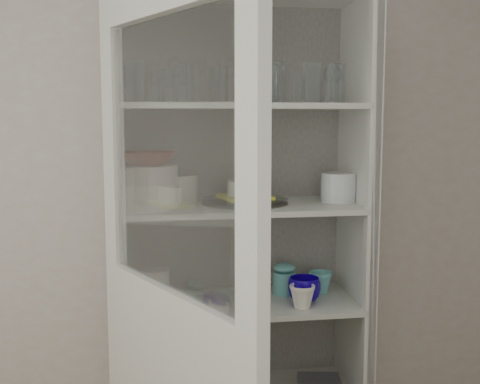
# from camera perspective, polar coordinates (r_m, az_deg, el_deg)

# --- Properties ---
(wall_back) EXTENTS (3.60, 0.02, 2.60)m
(wall_back) POSITION_cam_1_polar(r_m,az_deg,el_deg) (2.62, -5.09, 0.33)
(wall_back) COLOR #BEAE9E
(wall_back) RESTS_ON ground
(pantry_cabinet) EXTENTS (1.00, 0.45, 2.10)m
(pantry_cabinet) POSITION_cam_1_polar(r_m,az_deg,el_deg) (2.55, -0.22, -8.08)
(pantry_cabinet) COLOR silver
(pantry_cabinet) RESTS_ON floor
(cupboard_door) EXTENTS (0.43, 0.83, 2.00)m
(cupboard_door) POSITION_cam_1_polar(r_m,az_deg,el_deg) (1.89, -6.38, -15.87)
(cupboard_door) COLOR silver
(cupboard_door) RESTS_ON floor
(tumbler_0) EXTENTS (0.10, 0.10, 0.15)m
(tumbler_0) POSITION_cam_1_polar(r_m,az_deg,el_deg) (2.23, -10.06, 10.33)
(tumbler_0) COLOR silver
(tumbler_0) RESTS_ON shelf_glass
(tumbler_1) EXTENTS (0.08, 0.08, 0.12)m
(tumbler_1) POSITION_cam_1_polar(r_m,az_deg,el_deg) (2.26, -6.63, 9.97)
(tumbler_1) COLOR silver
(tumbler_1) RESTS_ON shelf_glass
(tumbler_2) EXTENTS (0.09, 0.09, 0.14)m
(tumbler_2) POSITION_cam_1_polar(r_m,az_deg,el_deg) (2.23, -5.19, 10.22)
(tumbler_2) COLOR silver
(tumbler_2) RESTS_ON shelf_glass
(tumbler_3) EXTENTS (0.09, 0.09, 0.15)m
(tumbler_3) POSITION_cam_1_polar(r_m,az_deg,el_deg) (2.29, 3.32, 10.35)
(tumbler_3) COLOR silver
(tumbler_3) RESTS_ON shelf_glass
(tumbler_4) EXTENTS (0.09, 0.09, 0.14)m
(tumbler_4) POSITION_cam_1_polar(r_m,az_deg,el_deg) (2.29, 2.71, 10.19)
(tumbler_4) COLOR silver
(tumbler_4) RESTS_ON shelf_glass
(tumbler_5) EXTENTS (0.10, 0.10, 0.15)m
(tumbler_5) POSITION_cam_1_polar(r_m,az_deg,el_deg) (2.32, 6.85, 10.23)
(tumbler_5) COLOR silver
(tumbler_5) RESTS_ON shelf_glass
(tumbler_6) EXTENTS (0.09, 0.09, 0.15)m
(tumbler_6) POSITION_cam_1_polar(r_m,az_deg,el_deg) (2.36, 9.06, 10.13)
(tumbler_6) COLOR silver
(tumbler_6) RESTS_ON shelf_glass
(tumbler_7) EXTENTS (0.10, 0.10, 0.16)m
(tumbler_7) POSITION_cam_1_polar(r_m,az_deg,el_deg) (2.39, -9.99, 10.14)
(tumbler_7) COLOR silver
(tumbler_7) RESTS_ON shelf_glass
(tumbler_8) EXTENTS (0.07, 0.07, 0.13)m
(tumbler_8) POSITION_cam_1_polar(r_m,az_deg,el_deg) (2.36, -7.74, 9.86)
(tumbler_8) COLOR silver
(tumbler_8) RESTS_ON shelf_glass
(tumbler_9) EXTENTS (0.09, 0.09, 0.14)m
(tumbler_9) POSITION_cam_1_polar(r_m,az_deg,el_deg) (2.36, -1.99, 10.12)
(tumbler_9) COLOR silver
(tumbler_9) RESTS_ON shelf_glass
(tumbler_10) EXTENTS (0.07, 0.07, 0.13)m
(tumbler_10) POSITION_cam_1_polar(r_m,az_deg,el_deg) (2.41, 0.47, 9.88)
(tumbler_10) COLOR silver
(tumbler_10) RESTS_ON shelf_glass
(tumbler_11) EXTENTS (0.08, 0.08, 0.13)m
(tumbler_11) POSITION_cam_1_polar(r_m,az_deg,el_deg) (2.44, 5.48, 9.81)
(tumbler_11) COLOR silver
(tumbler_11) RESTS_ON shelf_glass
(goblet_0) EXTENTS (0.07, 0.07, 0.15)m
(goblet_0) POSITION_cam_1_polar(r_m,az_deg,el_deg) (2.45, -7.77, 10.07)
(goblet_0) COLOR silver
(goblet_0) RESTS_ON shelf_glass
(goblet_1) EXTENTS (0.07, 0.07, 0.15)m
(goblet_1) POSITION_cam_1_polar(r_m,az_deg,el_deg) (2.48, -5.09, 10.04)
(goblet_1) COLOR silver
(goblet_1) RESTS_ON shelf_glass
(goblet_2) EXTENTS (0.08, 0.08, 0.19)m
(goblet_2) POSITION_cam_1_polar(r_m,az_deg,el_deg) (2.52, 2.11, 10.47)
(goblet_2) COLOR silver
(goblet_2) RESTS_ON shelf_glass
(goblet_3) EXTENTS (0.08, 0.08, 0.18)m
(goblet_3) POSITION_cam_1_polar(r_m,az_deg,el_deg) (2.60, 8.73, 10.20)
(goblet_3) COLOR silver
(goblet_3) RESTS_ON shelf_glass
(plate_stack_front) EXTENTS (0.22, 0.22, 0.10)m
(plate_stack_front) POSITION_cam_1_polar(r_m,az_deg,el_deg) (2.32, -8.65, -0.37)
(plate_stack_front) COLOR white
(plate_stack_front) RESTS_ON shelf_plates
(plate_stack_back) EXTENTS (0.21, 0.21, 0.11)m
(plate_stack_back) POSITION_cam_1_polar(r_m,az_deg,el_deg) (2.50, -6.33, 0.39)
(plate_stack_back) COLOR white
(plate_stack_back) RESTS_ON shelf_plates
(cream_bowl) EXTENTS (0.27, 0.27, 0.07)m
(cream_bowl) POSITION_cam_1_polar(r_m,az_deg,el_deg) (2.31, -8.69, 1.69)
(cream_bowl) COLOR beige
(cream_bowl) RESTS_ON plate_stack_front
(terracotta_bowl) EXTENTS (0.27, 0.27, 0.05)m
(terracotta_bowl) POSITION_cam_1_polar(r_m,az_deg,el_deg) (2.30, -8.72, 3.19)
(terracotta_bowl) COLOR maroon
(terracotta_bowl) RESTS_ON cream_bowl
(glass_platter) EXTENTS (0.44, 0.44, 0.02)m
(glass_platter) POSITION_cam_1_polar(r_m,az_deg,el_deg) (2.43, 0.47, -0.85)
(glass_platter) COLOR silver
(glass_platter) RESTS_ON shelf_plates
(yellow_trivet) EXTENTS (0.22, 0.22, 0.01)m
(yellow_trivet) POSITION_cam_1_polar(r_m,az_deg,el_deg) (2.43, 0.47, -0.47)
(yellow_trivet) COLOR yellow
(yellow_trivet) RESTS_ON glass_platter
(white_ramekin) EXTENTS (0.14, 0.14, 0.06)m
(white_ramekin) POSITION_cam_1_polar(r_m,az_deg,el_deg) (2.43, 0.47, 0.38)
(white_ramekin) COLOR white
(white_ramekin) RESTS_ON yellow_trivet
(grey_bowl_stack) EXTENTS (0.14, 0.14, 0.12)m
(grey_bowl_stack) POSITION_cam_1_polar(r_m,az_deg,el_deg) (2.50, 9.34, 0.43)
(grey_bowl_stack) COLOR silver
(grey_bowl_stack) RESTS_ON shelf_plates
(mug_blue) EXTENTS (0.17, 0.17, 0.10)m
(mug_blue) POSITION_cam_1_polar(r_m,az_deg,el_deg) (2.48, 6.10, -9.21)
(mug_blue) COLOR #0A078A
(mug_blue) RESTS_ON shelf_mugs
(mug_teal) EXTENTS (0.11, 0.11, 0.09)m
(mug_teal) POSITION_cam_1_polar(r_m,az_deg,el_deg) (2.61, 7.64, -8.50)
(mug_teal) COLOR teal
(mug_teal) RESTS_ON shelf_mugs
(mug_white) EXTENTS (0.12, 0.12, 0.09)m
(mug_white) POSITION_cam_1_polar(r_m,az_deg,el_deg) (2.41, 5.92, -9.84)
(mug_white) COLOR white
(mug_white) RESTS_ON shelf_mugs
(teal_jar) EXTENTS (0.10, 0.10, 0.12)m
(teal_jar) POSITION_cam_1_polar(r_m,az_deg,el_deg) (2.58, 4.22, -8.39)
(teal_jar) COLOR teal
(teal_jar) RESTS_ON shelf_mugs
(measuring_cups) EXTENTS (0.10, 0.10, 0.04)m
(measuring_cups) POSITION_cam_1_polar(r_m,az_deg,el_deg) (2.41, -3.66, -10.45)
(measuring_cups) COLOR #B2B2B2
(measuring_cups) RESTS_ON shelf_mugs
(white_canister) EXTENTS (0.14, 0.14, 0.13)m
(white_canister) POSITION_cam_1_polar(r_m,az_deg,el_deg) (2.51, -7.93, -8.72)
(white_canister) COLOR white
(white_canister) RESTS_ON shelf_mugs
(tin_box) EXTENTS (0.20, 0.15, 0.05)m
(tin_box) POSITION_cam_1_polar(r_m,az_deg,el_deg) (2.69, 7.51, -17.57)
(tin_box) COLOR gray
(tin_box) RESTS_ON shelf_bot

